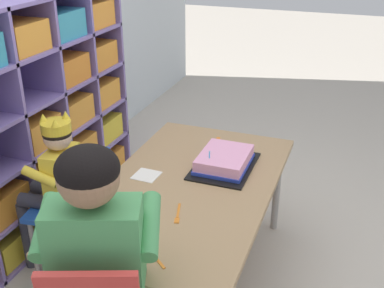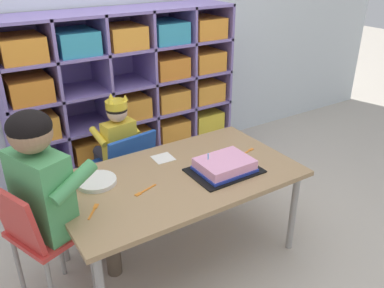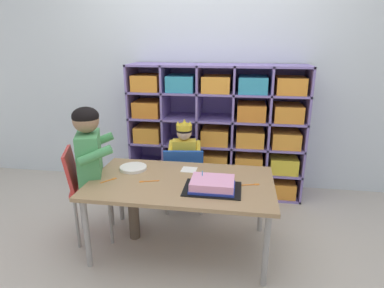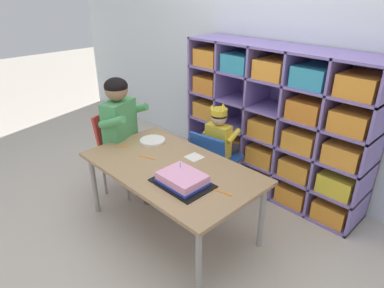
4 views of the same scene
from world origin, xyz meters
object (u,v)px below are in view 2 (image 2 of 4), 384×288
activity_table (179,182)px  classroom_chair_blue (126,164)px  fork_near_child_seat (144,191)px  adult_helper_seated (53,187)px  classroom_chair_adult_side (39,234)px  fork_at_table_front_edge (247,152)px  paper_plate_stack (97,181)px  fork_near_cake_tray (94,210)px  birthday_cake_on_tray (224,166)px  child_with_crown (116,139)px

activity_table → classroom_chair_blue: bearing=98.3°
fork_near_child_seat → adult_helper_seated: bearing=148.5°
classroom_chair_blue → classroom_chair_adult_side: size_ratio=0.84×
fork_at_table_front_edge → classroom_chair_adult_side: bearing=-15.3°
classroom_chair_blue → adult_helper_seated: bearing=32.9°
classroom_chair_blue → adult_helper_seated: adult_helper_seated is taller
classroom_chair_adult_side → classroom_chair_blue: bearing=-73.0°
paper_plate_stack → fork_near_cake_tray: (-0.10, -0.23, -0.01)m
birthday_cake_on_tray → fork_at_table_front_edge: 0.29m
adult_helper_seated → fork_near_cake_tray: 0.22m
classroom_chair_blue → birthday_cake_on_tray: birthday_cake_on_tray is taller
classroom_chair_blue → fork_near_child_seat: (-0.15, -0.60, 0.17)m
activity_table → fork_near_cake_tray: bearing=-172.2°
birthday_cake_on_tray → fork_near_child_seat: size_ratio=2.76×
classroom_chair_blue → child_with_crown: child_with_crown is taller
child_with_crown → fork_near_child_seat: bearing=71.1°
birthday_cake_on_tray → paper_plate_stack: 0.70m
classroom_chair_adult_side → birthday_cake_on_tray: 1.01m
child_with_crown → classroom_chair_blue: bearing=89.3°
fork_near_cake_tray → fork_at_table_front_edge: bearing=132.9°
adult_helper_seated → birthday_cake_on_tray: 0.91m
fork_near_cake_tray → fork_near_child_seat: size_ratio=0.76×
adult_helper_seated → fork_near_child_seat: (0.42, -0.11, -0.11)m
classroom_chair_adult_side → fork_near_child_seat: 0.54m
classroom_chair_blue → paper_plate_stack: 0.55m
adult_helper_seated → birthday_cake_on_tray: adult_helper_seated is taller
classroom_chair_blue → child_with_crown: bearing=-90.7°
classroom_chair_adult_side → birthday_cake_on_tray: classroom_chair_adult_side is taller
activity_table → classroom_chair_adult_side: 0.76m
adult_helper_seated → fork_near_cake_tray: adult_helper_seated is taller
classroom_chair_adult_side → paper_plate_stack: 0.39m
birthday_cake_on_tray → fork_near_child_seat: 0.47m
child_with_crown → activity_table: bearing=90.4°
adult_helper_seated → fork_at_table_front_edge: size_ratio=7.52×
activity_table → fork_at_table_front_edge: fork_at_table_front_edge is taller
activity_table → fork_near_child_seat: fork_near_child_seat is taller
activity_table → birthday_cake_on_tray: size_ratio=3.40×
classroom_chair_adult_side → adult_helper_seated: size_ratio=0.70×
fork_at_table_front_edge → birthday_cake_on_tray: bearing=9.0°
classroom_chair_adult_side → fork_near_child_seat: classroom_chair_adult_side is taller
classroom_chair_blue → classroom_chair_adult_side: bearing=30.3°
classroom_chair_blue → paper_plate_stack: classroom_chair_blue is taller
child_with_crown → fork_near_child_seat: size_ratio=6.04×
birthday_cake_on_tray → paper_plate_stack: size_ratio=1.85×
fork_at_table_front_edge → classroom_chair_blue: bearing=-58.1°
activity_table → fork_at_table_front_edge: bearing=1.0°
paper_plate_stack → adult_helper_seated: bearing=-158.6°
paper_plate_stack → fork_near_child_seat: (0.18, -0.21, -0.01)m
classroom_chair_blue → fork_near_child_seat: 0.64m
child_with_crown → birthday_cake_on_tray: (0.33, -0.76, 0.05)m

